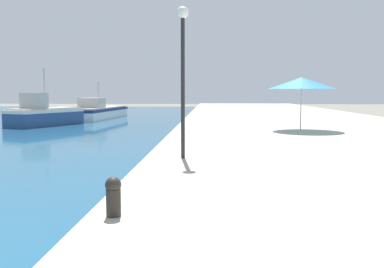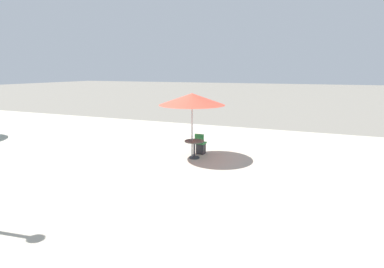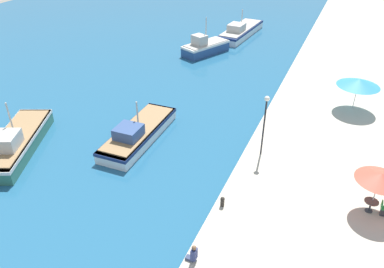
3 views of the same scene
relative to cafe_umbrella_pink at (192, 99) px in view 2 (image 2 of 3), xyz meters
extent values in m
cylinder|color=#B7B7B7|center=(0.00, 0.00, -1.26)|extent=(0.06, 0.06, 2.35)
cone|color=#E04C38|center=(0.00, 0.00, 0.00)|extent=(2.68, 2.68, 0.47)
cylinder|color=#333338|center=(-0.06, -0.12, -2.41)|extent=(0.44, 0.44, 0.04)
cylinder|color=#333338|center=(-0.06, -0.12, -2.08)|extent=(0.08, 0.08, 0.70)
cylinder|color=#4C4742|center=(-0.06, -0.12, -1.71)|extent=(0.80, 0.80, 0.04)
cube|color=#2D2D33|center=(0.69, -0.14, -2.21)|extent=(0.35, 0.35, 0.45)
cube|color=#2D8E42|center=(0.69, -0.14, -1.95)|extent=(0.41, 0.41, 0.06)
cube|color=#2D8E42|center=(0.49, -0.13, -1.72)|extent=(0.07, 0.40, 0.40)
camera|label=1|loc=(-6.46, -9.85, -0.41)|focal=40.00mm
camera|label=2|loc=(-11.15, -4.55, 1.12)|focal=28.00mm
camera|label=3|loc=(-3.10, -19.08, 12.84)|focal=35.00mm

